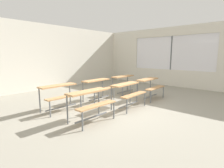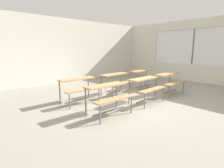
{
  "view_description": "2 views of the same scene",
  "coord_description": "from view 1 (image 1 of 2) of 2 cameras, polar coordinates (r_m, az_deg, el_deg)",
  "views": [
    {
      "loc": [
        -3.8,
        -3.3,
        1.6
      ],
      "look_at": [
        0.35,
        0.43,
        0.67
      ],
      "focal_mm": 28.0,
      "sensor_mm": 36.0,
      "label": 1
    },
    {
      "loc": [
        -3.8,
        -3.3,
        1.6
      ],
      "look_at": [
        -0.27,
        0.61,
        0.54
      ],
      "focal_mm": 28.0,
      "sensor_mm": 36.0,
      "label": 2
    }
  ],
  "objects": [
    {
      "name": "desk_bench_r0c0",
      "position": [
        4.24,
        -6.98,
        -4.76
      ],
      "size": [
        1.1,
        0.6,
        0.74
      ],
      "rotation": [
        0.0,
        0.0,
        -0.01
      ],
      "color": "tan",
      "rests_on": "ground"
    },
    {
      "name": "desk_bench_r1c0",
      "position": [
        5.24,
        -16.58,
        -2.33
      ],
      "size": [
        1.1,
        0.59,
        0.74
      ],
      "rotation": [
        0.0,
        0.0,
        0.0
      ],
      "color": "tan",
      "rests_on": "ground"
    },
    {
      "name": "wall_back",
      "position": [
        8.68,
        -22.37,
        8.11
      ],
      "size": [
        10.0,
        0.12,
        3.0
      ],
      "primitive_type": "cube",
      "color": "silver",
      "rests_on": "ground"
    },
    {
      "name": "desk_bench_r1c1",
      "position": [
        6.12,
        -4.47,
        -0.31
      ],
      "size": [
        1.13,
        0.65,
        0.74
      ],
      "rotation": [
        0.0,
        0.0,
        0.05
      ],
      "color": "tan",
      "rests_on": "ground"
    },
    {
      "name": "desk_bench_r1c2",
      "position": [
        7.23,
        4.22,
        1.2
      ],
      "size": [
        1.11,
        0.61,
        0.74
      ],
      "rotation": [
        0.0,
        0.0,
        -0.02
      ],
      "color": "tan",
      "rests_on": "ground"
    },
    {
      "name": "ground",
      "position": [
        5.29,
        0.88,
        -8.42
      ],
      "size": [
        10.0,
        9.0,
        0.05
      ],
      "primitive_type": "cube",
      "color": "gray"
    },
    {
      "name": "wall_right",
      "position": [
        9.35,
        22.31,
        7.83
      ],
      "size": [
        0.12,
        9.0,
        3.0
      ],
      "color": "silver",
      "rests_on": "ground"
    },
    {
      "name": "desk_bench_r0c1",
      "position": [
        5.3,
        5.29,
        -1.84
      ],
      "size": [
        1.13,
        0.64,
        0.74
      ],
      "rotation": [
        0.0,
        0.0,
        0.05
      ],
      "color": "tan",
      "rests_on": "ground"
    },
    {
      "name": "desk_bench_r0c2",
      "position": [
        6.49,
        12.36,
        0.07
      ],
      "size": [
        1.12,
        0.63,
        0.74
      ],
      "rotation": [
        0.0,
        0.0,
        0.03
      ],
      "color": "tan",
      "rests_on": "ground"
    }
  ]
}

